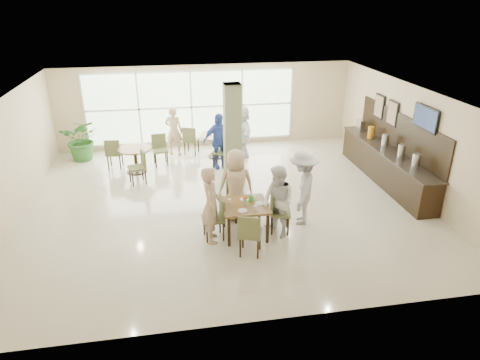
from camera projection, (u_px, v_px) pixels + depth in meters
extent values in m
plane|color=beige|center=(225.00, 201.00, 11.13)|extent=(10.00, 10.00, 0.00)
plane|color=white|center=(223.00, 94.00, 10.00)|extent=(10.00, 10.00, 0.00)
plane|color=beige|center=(206.00, 106.00, 14.62)|extent=(10.00, 0.00, 10.00)
plane|color=beige|center=(264.00, 249.00, 6.51)|extent=(10.00, 0.00, 10.00)
plane|color=beige|center=(8.00, 163.00, 9.79)|extent=(0.00, 9.00, 9.00)
plane|color=beige|center=(410.00, 139.00, 11.34)|extent=(0.00, 9.00, 9.00)
plane|color=silver|center=(191.00, 107.00, 14.52)|extent=(7.00, 0.00, 7.00)
cube|color=#777B56|center=(232.00, 135.00, 11.71)|extent=(0.45, 0.45, 2.80)
cube|color=brown|center=(245.00, 205.00, 9.31)|extent=(0.99, 0.99, 0.05)
cube|color=black|center=(229.00, 232.00, 9.02)|extent=(0.06, 0.06, 0.70)
cube|color=black|center=(268.00, 228.00, 9.15)|extent=(0.06, 0.06, 0.70)
cube|color=black|center=(224.00, 213.00, 9.77)|extent=(0.06, 0.06, 0.70)
cube|color=black|center=(259.00, 210.00, 9.90)|extent=(0.06, 0.06, 0.70)
cylinder|color=brown|center=(135.00, 149.00, 12.64)|extent=(1.00, 1.00, 0.04)
cylinder|color=black|center=(136.00, 161.00, 12.79)|extent=(0.10, 0.10, 0.71)
cylinder|color=black|center=(137.00, 171.00, 12.93)|extent=(0.60, 0.60, 0.03)
cylinder|color=brown|center=(217.00, 135.00, 13.84)|extent=(1.15, 1.15, 0.04)
cylinder|color=black|center=(217.00, 146.00, 13.99)|extent=(0.10, 0.10, 0.71)
cylinder|color=black|center=(217.00, 156.00, 14.13)|extent=(0.60, 0.60, 0.03)
cylinder|color=white|center=(230.00, 201.00, 9.33)|extent=(0.08, 0.08, 0.10)
cylinder|color=white|center=(254.00, 198.00, 9.47)|extent=(0.08, 0.08, 0.10)
cylinder|color=white|center=(255.00, 208.00, 9.04)|extent=(0.08, 0.08, 0.10)
cylinder|color=white|center=(243.00, 211.00, 9.02)|extent=(0.20, 0.20, 0.01)
cylinder|color=white|center=(244.00, 199.00, 9.51)|extent=(0.20, 0.20, 0.01)
cylinder|color=white|center=(260.00, 203.00, 9.33)|extent=(0.20, 0.20, 0.01)
cylinder|color=#99B27F|center=(245.00, 202.00, 9.27)|extent=(0.07, 0.07, 0.12)
sphere|color=orange|center=(246.00, 197.00, 9.23)|extent=(0.07, 0.07, 0.07)
sphere|color=orange|center=(244.00, 197.00, 9.25)|extent=(0.07, 0.07, 0.07)
sphere|color=orange|center=(245.00, 198.00, 9.20)|extent=(0.07, 0.07, 0.07)
cube|color=green|center=(251.00, 199.00, 9.38)|extent=(0.10, 0.04, 0.15)
cube|color=black|center=(385.00, 166.00, 12.13)|extent=(0.60, 4.60, 0.90)
cube|color=black|center=(388.00, 151.00, 11.94)|extent=(0.64, 4.70, 0.04)
cube|color=black|center=(400.00, 132.00, 11.77)|extent=(0.04, 4.60, 1.00)
cylinder|color=silver|center=(416.00, 161.00, 10.58)|extent=(0.20, 0.20, 0.40)
cylinder|color=silver|center=(402.00, 152.00, 11.22)|extent=(0.20, 0.20, 0.40)
cylinder|color=silver|center=(385.00, 141.00, 12.03)|extent=(0.20, 0.20, 0.40)
cylinder|color=orange|center=(371.00, 132.00, 12.85)|extent=(0.18, 0.18, 0.36)
cube|color=silver|center=(361.00, 126.00, 13.48)|extent=(0.18, 0.30, 0.36)
cube|color=black|center=(426.00, 118.00, 10.49)|extent=(0.06, 1.00, 0.58)
cube|color=#7F99CC|center=(425.00, 118.00, 10.48)|extent=(0.01, 0.92, 0.50)
cube|color=black|center=(393.00, 113.00, 12.05)|extent=(0.04, 0.55, 0.70)
cube|color=brown|center=(392.00, 113.00, 12.05)|extent=(0.01, 0.47, 0.62)
cube|color=black|center=(379.00, 106.00, 12.77)|extent=(0.04, 0.55, 0.70)
cube|color=brown|center=(379.00, 106.00, 12.77)|extent=(0.01, 0.47, 0.62)
imported|color=#306C2B|center=(82.00, 139.00, 13.61)|extent=(1.35, 1.35, 1.37)
imported|color=tan|center=(211.00, 205.00, 9.04)|extent=(0.43, 0.64, 1.71)
imported|color=tan|center=(236.00, 185.00, 9.96)|extent=(0.87, 0.51, 1.73)
imported|color=white|center=(278.00, 202.00, 9.28)|extent=(0.88, 0.97, 1.62)
imported|color=#B1B1B4|center=(303.00, 187.00, 9.78)|extent=(1.02, 1.30, 1.77)
imported|color=#3A56AF|center=(219.00, 141.00, 12.94)|extent=(1.12, 0.82, 1.70)
imported|color=white|center=(242.00, 131.00, 13.85)|extent=(1.02, 1.68, 1.69)
imported|color=tan|center=(174.00, 131.00, 13.98)|extent=(0.70, 0.58, 1.64)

